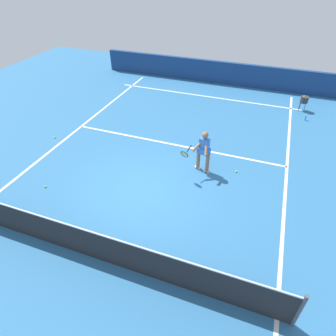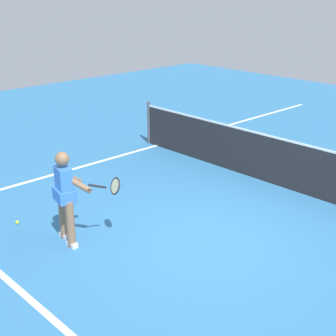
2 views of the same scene
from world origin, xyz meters
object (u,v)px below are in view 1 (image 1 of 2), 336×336
at_px(ball_hopper, 304,100).
at_px(water_bottle, 305,118).
at_px(tennis_player, 203,150).
at_px(tennis_ball_mid, 45,187).
at_px(tennis_ball_far, 236,171).
at_px(tennis_ball_near, 55,137).

bearing_deg(ball_hopper, water_bottle, 98.30).
bearing_deg(tennis_player, water_bottle, -123.04).
height_order(tennis_ball_mid, tennis_ball_far, same).
height_order(tennis_player, tennis_ball_near, tennis_player).
xyz_separation_m(tennis_player, tennis_ball_near, (6.32, -0.02, -0.81)).
distance_m(tennis_ball_mid, water_bottle, 11.42).
relative_size(tennis_ball_near, tennis_ball_mid, 1.00).
height_order(tennis_ball_mid, ball_hopper, ball_hopper).
relative_size(tennis_ball_mid, ball_hopper, 0.09).
xyz_separation_m(tennis_ball_far, water_bottle, (-2.31, -5.05, 0.09)).
bearing_deg(tennis_ball_mid, water_bottle, -135.09).
distance_m(tennis_ball_near, ball_hopper, 11.59).
relative_size(tennis_ball_near, ball_hopper, 0.09).
height_order(tennis_player, tennis_ball_mid, tennis_player).
bearing_deg(tennis_ball_mid, tennis_ball_far, -152.47).
bearing_deg(tennis_ball_mid, tennis_player, -149.65).
xyz_separation_m(tennis_ball_mid, ball_hopper, (-7.93, -9.11, 0.51)).
height_order(tennis_ball_near, water_bottle, water_bottle).
height_order(ball_hopper, water_bottle, ball_hopper).
bearing_deg(tennis_ball_near, tennis_ball_far, -177.72).
relative_size(tennis_player, tennis_ball_far, 23.48).
relative_size(tennis_ball_far, ball_hopper, 0.09).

